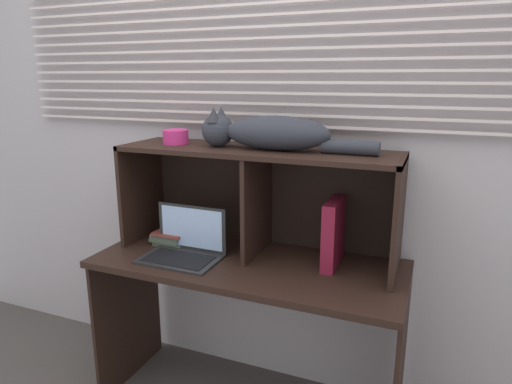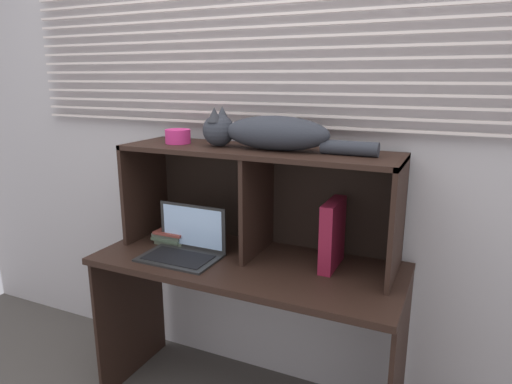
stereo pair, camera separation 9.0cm
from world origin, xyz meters
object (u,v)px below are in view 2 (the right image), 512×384
(cat, at_px, (266,133))
(book_stack, at_px, (178,233))
(small_basket, at_px, (178,136))
(laptop, at_px, (184,246))
(binder_upright, at_px, (332,234))

(cat, relative_size, book_stack, 3.47)
(book_stack, relative_size, small_basket, 1.90)
(laptop, bearing_deg, small_basket, 126.79)
(laptop, distance_m, book_stack, 0.23)
(cat, relative_size, laptop, 2.25)
(binder_upright, xyz_separation_m, book_stack, (-0.80, 0.00, -0.12))
(laptop, height_order, small_basket, small_basket)
(cat, distance_m, laptop, 0.65)
(binder_upright, distance_m, small_basket, 0.87)
(binder_upright, relative_size, book_stack, 1.30)
(laptop, xyz_separation_m, book_stack, (-0.15, 0.17, -0.01))
(binder_upright, bearing_deg, book_stack, 179.82)
(cat, distance_m, book_stack, 0.73)
(cat, height_order, book_stack, cat)
(laptop, xyz_separation_m, binder_upright, (0.66, 0.17, 0.10))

